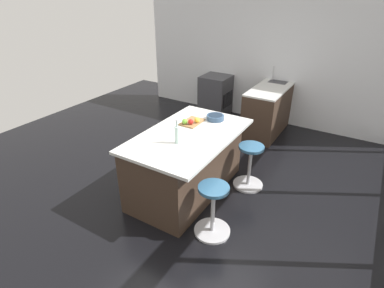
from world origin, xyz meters
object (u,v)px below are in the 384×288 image
Objects in this scene: apple_red at (191,122)px; apple_green at (185,122)px; cutting_board at (192,122)px; fruit_bowl at (215,117)px; water_bottle at (177,134)px; stool_middle at (213,211)px; kitchen_island at (186,162)px; oven_range at (216,95)px; stool_by_window at (249,167)px; apple_yellow at (197,120)px.

apple_green reaches higher than apple_red.
fruit_bowl is (-0.27, 0.23, 0.03)m from cutting_board.
water_bottle is at bearing -4.09° from fruit_bowl.
apple_green is (-0.77, -0.88, 0.66)m from stool_middle.
fruit_bowl is (-0.90, 0.06, -0.08)m from water_bottle.
kitchen_island is 0.58m from cutting_board.
oven_range reaches higher than stool_by_window.
fruit_bowl is (-0.40, 0.27, -0.02)m from apple_green.
apple_green is at bearing 18.15° from oven_range.
kitchen_island is 0.65m from water_bottle.
fruit_bowl is (-1.17, -0.61, 0.64)m from stool_middle.
apple_red is (2.58, 0.94, 0.53)m from oven_range.
cutting_board is 0.15m from apple_green.
apple_yellow is (-0.01, 0.08, 0.05)m from cutting_board.
apple_red is at bearing 20.75° from cutting_board.
apple_green is (0.04, -0.08, 0.00)m from apple_red.
oven_range is 2.72m from apple_yellow.
stool_by_window is 1.06m from cutting_board.
oven_range is 3.34m from water_bottle.
water_bottle is (0.53, 0.13, 0.06)m from apple_red.
apple_yellow reaches higher than kitchen_island.
water_bottle reaches higher than stool_by_window.
apple_yellow is at bearing -175.51° from kitchen_island.
stool_middle is at bearing 27.13° from oven_range.
apple_red is (-0.81, -0.80, 0.66)m from stool_middle.
apple_yellow reaches higher than cutting_board.
oven_range is at bearing -152.87° from stool_middle.
water_bottle is at bearing 14.84° from cutting_board.
stool_middle is 1.31m from apple_red.
cutting_board reaches higher than oven_range.
oven_range is 1.33× the size of stool_by_window.
water_bottle reaches higher than cutting_board.
water_bottle is at bearing 22.72° from apple_green.
apple_green is 0.25× the size of water_bottle.
stool_by_window is 1.85× the size of cutting_board.
apple_green is at bearing -144.00° from kitchen_island.
kitchen_island reaches higher than stool_middle.
water_bottle reaches higher than apple_green.
apple_red is 0.30× the size of fruit_bowl.
stool_by_window is at bearing 106.71° from apple_yellow.
stool_middle is 8.54× the size of apple_yellow.
oven_range is at bearing -160.12° from cutting_board.
stool_middle is at bearing 0.00° from stool_by_window.
kitchen_island is at bearing -11.52° from fruit_bowl.
cutting_board reaches higher than stool_middle.
apple_red is 0.09m from apple_green.
stool_middle is 8.57× the size of apple_green.
kitchen_island reaches higher than oven_range.
stool_by_window is 8.57× the size of apple_green.
water_bottle is (0.62, 0.17, 0.11)m from cutting_board.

